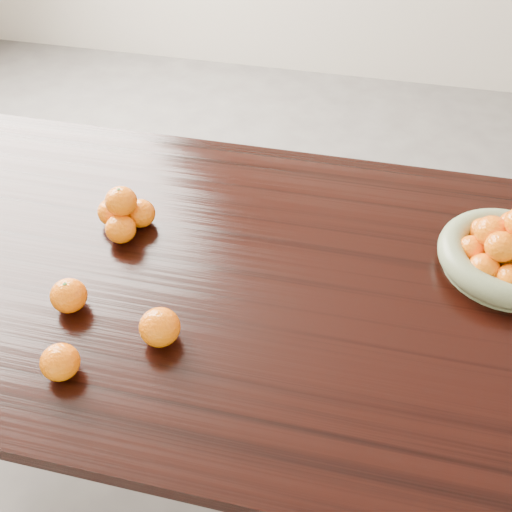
% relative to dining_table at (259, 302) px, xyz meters
% --- Properties ---
extents(ground, '(5.00, 5.00, 0.00)m').
position_rel_dining_table_xyz_m(ground, '(0.00, 0.00, -0.66)').
color(ground, slate).
rests_on(ground, ground).
extents(dining_table, '(2.00, 1.00, 0.75)m').
position_rel_dining_table_xyz_m(dining_table, '(0.00, 0.00, 0.00)').
color(dining_table, black).
rests_on(dining_table, ground).
extents(fruit_bowl, '(0.30, 0.30, 0.16)m').
position_rel_dining_table_xyz_m(fruit_bowl, '(0.53, 0.15, 0.14)').
color(fruit_bowl, gray).
rests_on(fruit_bowl, dining_table).
extents(orange_pyramid, '(0.14, 0.14, 0.12)m').
position_rel_dining_table_xyz_m(orange_pyramid, '(-0.35, 0.08, 0.14)').
color(orange_pyramid, orange).
rests_on(orange_pyramid, dining_table).
extents(loose_orange_0, '(0.08, 0.08, 0.07)m').
position_rel_dining_table_xyz_m(loose_orange_0, '(-0.36, -0.18, 0.12)').
color(loose_orange_0, orange).
rests_on(loose_orange_0, dining_table).
extents(loose_orange_1, '(0.07, 0.07, 0.07)m').
position_rel_dining_table_xyz_m(loose_orange_1, '(-0.31, -0.33, 0.12)').
color(loose_orange_1, orange).
rests_on(loose_orange_1, dining_table).
extents(loose_orange_2, '(0.08, 0.08, 0.08)m').
position_rel_dining_table_xyz_m(loose_orange_2, '(-0.15, -0.21, 0.13)').
color(loose_orange_2, orange).
rests_on(loose_orange_2, dining_table).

